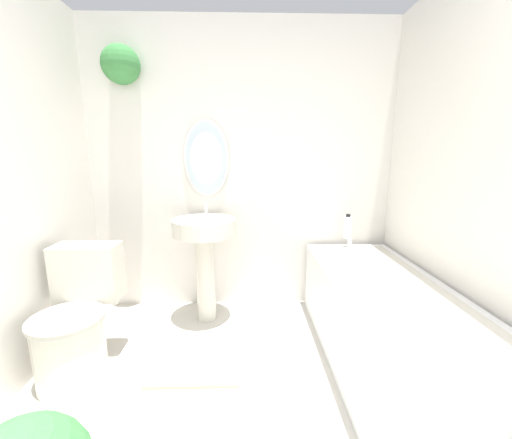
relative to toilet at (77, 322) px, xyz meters
name	(u,v)px	position (x,y,z in m)	size (l,w,h in m)	color
wall_back	(235,164)	(0.94, 0.93, 0.92)	(2.65, 0.29, 2.40)	silver
wall_right	(509,182)	(2.30, -0.30, 0.87)	(0.06, 2.53, 2.40)	silver
toilet	(77,322)	(0.00, 0.00, 0.00)	(0.41, 0.59, 0.76)	beige
pedestal_sink	(205,245)	(0.71, 0.62, 0.30)	(0.49, 0.49, 0.94)	beige
bathtub	(381,318)	(1.91, 0.06, -0.04)	(0.68, 1.59, 0.64)	silver
shampoo_bottle	(348,227)	(1.89, 0.78, 0.40)	(0.07, 0.07, 0.21)	white
bath_mat	(195,368)	(0.71, -0.02, -0.32)	(0.56, 0.34, 0.02)	#B7A88E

